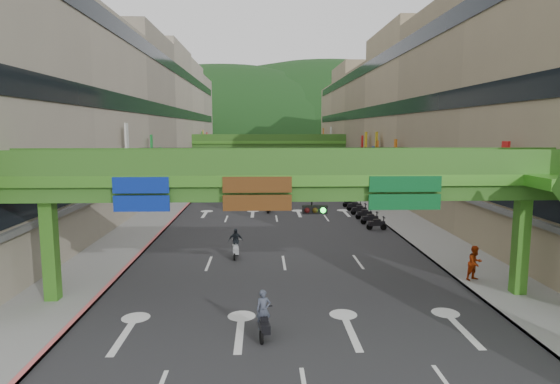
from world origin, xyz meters
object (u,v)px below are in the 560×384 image
object	(u,v)px
scooter_rider_near	(263,316)
car_yellow	(273,183)
overpass_near	(312,192)
pedestrian_red	(475,266)
car_silver	(246,173)
scooter_rider_mid	(282,191)

from	to	relation	value
scooter_rider_near	car_yellow	world-z (taller)	scooter_rider_near
overpass_near	scooter_rider_near	bearing A→B (deg)	-122.37
pedestrian_red	scooter_rider_near	bearing A→B (deg)	-174.24
car_silver	scooter_rider_near	bearing A→B (deg)	-87.41
overpass_near	scooter_rider_mid	world-z (taller)	overpass_near
scooter_rider_mid	car_yellow	bearing A→B (deg)	93.42
scooter_rider_mid	car_yellow	distance (m)	11.85
pedestrian_red	overpass_near	bearing A→B (deg)	173.41
car_silver	car_yellow	size ratio (longest dim) A/B	1.18
overpass_near	pedestrian_red	bearing A→B (deg)	16.45
car_silver	car_yellow	distance (m)	13.79
scooter_rider_mid	car_silver	distance (m)	25.45
car_yellow	pedestrian_red	world-z (taller)	pedestrian_red
car_silver	car_yellow	xyz separation A→B (m)	(4.07, -13.17, -0.09)
overpass_near	scooter_rider_mid	bearing A→B (deg)	90.01
overpass_near	car_yellow	distance (m)	43.68
overpass_near	car_yellow	xyz separation A→B (m)	(-0.71, 43.44, -4.56)
overpass_near	car_silver	distance (m)	56.99
scooter_rider_mid	car_silver	xyz separation A→B (m)	(-4.78, 25.00, -0.34)
pedestrian_red	car_yellow	bearing A→B (deg)	80.16
scooter_rider_near	scooter_rider_mid	size ratio (longest dim) A/B	0.92
car_silver	car_yellow	bearing A→B (deg)	-72.70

